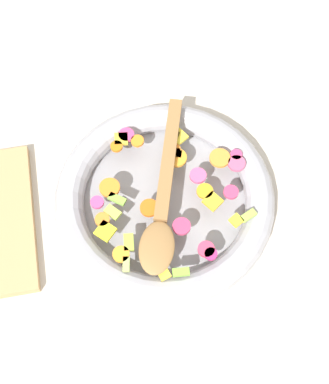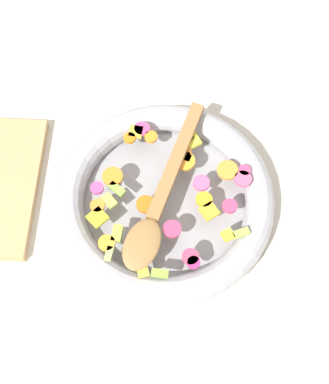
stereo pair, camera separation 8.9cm
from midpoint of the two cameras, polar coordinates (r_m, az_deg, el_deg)
The scene contains 4 objects.
ground_plane at distance 0.93m, azimuth 2.71°, elevation -1.61°, with size 4.00×4.00×0.00m, color beige.
skillet at distance 0.91m, azimuth 2.77°, elevation -1.05°, with size 0.38×0.38×0.05m.
chopped_vegetables at distance 0.88m, azimuth 3.27°, elevation -0.23°, with size 0.29×0.28×0.01m.
wooden_spoon at distance 0.86m, azimuth 2.41°, elevation -1.18°, with size 0.32×0.13×0.01m.
Camera 2 is at (0.38, 0.02, 0.85)m, focal length 50.00 mm.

